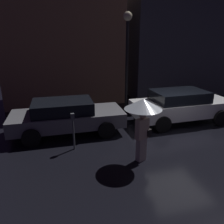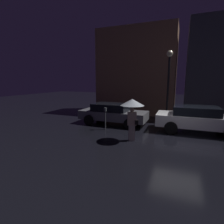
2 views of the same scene
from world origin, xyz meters
name	(u,v)px [view 1 (image 1 of 2)]	position (x,y,z in m)	size (l,w,h in m)	color
ground_plane	(179,137)	(0.00, 0.00, 0.00)	(60.00, 60.00, 0.00)	black
building_facade_left	(63,39)	(-3.85, 6.50, 3.60)	(6.62, 3.00, 7.20)	#8C664C
building_facade_right	(196,38)	(4.87, 6.50, 3.67)	(9.29, 3.00, 7.35)	#3D3D47
parked_car_grey	(67,116)	(-4.18, 1.54, 0.73)	(4.45, 1.98, 1.36)	slate
parked_car_white	(181,105)	(0.94, 1.48, 0.78)	(4.54, 2.03, 1.46)	silver
pedestrian_with_umbrella	(143,111)	(-2.11, -1.23, 1.64)	(1.12, 1.12, 2.02)	beige
parking_meter	(73,128)	(-4.06, 0.06, 0.81)	(0.12, 0.10, 1.32)	#4C5154
street_lamp_near	(127,44)	(-0.91, 3.80, 3.39)	(0.43, 0.43, 4.87)	black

